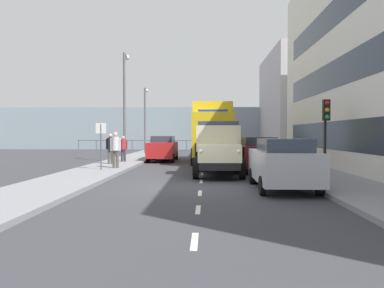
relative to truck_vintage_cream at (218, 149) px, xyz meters
The scene contains 19 objects.
ground_plane 5.09m from the truck_vintage_cream, 81.61° to the right, with size 80.00×80.00×0.00m, color #38383D.
sidewalk_left 6.66m from the truck_vintage_cream, 131.79° to the right, with size 2.72×40.41×0.15m, color gray.
sidewalk_right 7.68m from the truck_vintage_cream, 40.07° to the right, with size 2.72×40.41×0.15m, color gray.
road_centreline_markings 4.20m from the truck_vintage_cream, 79.69° to the right, with size 0.12×35.14×0.01m.
building_far_block 23.99m from the truck_vintage_cream, 112.45° to the right, with size 6.62×13.03×9.94m.
sea_horizon 28.14m from the truck_vintage_cream, 88.53° to the right, with size 80.00×0.80×5.00m, color #84939E.
seawall_railing 24.51m from the truck_vintage_cream, 88.31° to the right, with size 28.08×0.08×1.20m.
truck_vintage_cream is the anchor object (origin of this frame).
lorry_cargo_yellow 8.15m from the truck_vintage_cream, 88.97° to the right, with size 2.58×8.20×3.87m.
car_silver_kerbside_near 4.67m from the truck_vintage_cream, 116.23° to the left, with size 1.91×4.25×1.72m.
car_maroon_kerbside_1 2.83m from the truck_vintage_cream, 137.04° to the right, with size 1.88×4.06×1.72m.
car_red_oppositeside_0 9.50m from the truck_vintage_cream, 68.33° to the right, with size 1.82×4.48×1.72m.
pedestrian_strolling 5.49m from the truck_vintage_cream, 20.94° to the right, with size 0.53×0.34×1.82m.
pedestrian_in_dark_coat 7.58m from the truck_vintage_cream, 37.01° to the right, with size 0.53×0.34×1.73m.
pedestrian_with_bag 8.51m from the truck_vintage_cream, 48.05° to the right, with size 0.53×0.34×1.58m.
traffic_light_near 4.83m from the truck_vintage_cream, behind, with size 0.28×0.41×3.20m.
lamp_post_promenade 10.06m from the truck_vintage_cream, 52.28° to the right, with size 0.32×1.14×7.00m.
lamp_post_far 17.89m from the truck_vintage_cream, 70.24° to the right, with size 0.32×1.14×5.81m.
street_sign 5.76m from the truck_vintage_cream, 11.03° to the right, with size 0.50×0.07×2.25m.
Camera 1 is at (-0.21, 13.46, 1.89)m, focal length 35.60 mm.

